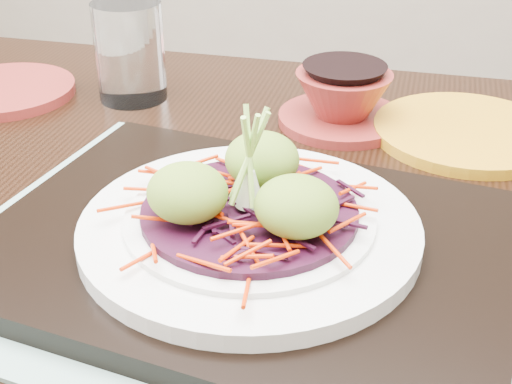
% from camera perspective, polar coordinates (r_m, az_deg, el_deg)
% --- Properties ---
extents(dining_table, '(1.24, 0.83, 0.78)m').
position_cam_1_polar(dining_table, '(0.66, -2.54, -10.28)').
color(dining_table, black).
rests_on(dining_table, ground).
extents(placemat, '(0.50, 0.42, 0.00)m').
position_cam_1_polar(placemat, '(0.55, -0.50, -5.28)').
color(placemat, gray).
rests_on(placemat, dining_table).
extents(serving_tray, '(0.44, 0.35, 0.02)m').
position_cam_1_polar(serving_tray, '(0.55, -0.51, -4.35)').
color(serving_tray, black).
rests_on(serving_tray, placemat).
extents(white_plate, '(0.26, 0.26, 0.02)m').
position_cam_1_polar(white_plate, '(0.54, -0.51, -2.80)').
color(white_plate, silver).
rests_on(white_plate, serving_tray).
extents(cabbage_bed, '(0.16, 0.16, 0.01)m').
position_cam_1_polar(cabbage_bed, '(0.53, -0.52, -1.62)').
color(cabbage_bed, black).
rests_on(cabbage_bed, white_plate).
extents(carrot_julienne, '(0.20, 0.20, 0.01)m').
position_cam_1_polar(carrot_julienne, '(0.53, -0.52, -0.88)').
color(carrot_julienne, red).
rests_on(carrot_julienne, cabbage_bed).
extents(guacamole_scoops, '(0.14, 0.12, 0.04)m').
position_cam_1_polar(guacamole_scoops, '(0.52, -0.55, 0.51)').
color(guacamole_scoops, '#588126').
rests_on(guacamole_scoops, cabbage_bed).
extents(scallion_garnish, '(0.06, 0.06, 0.09)m').
position_cam_1_polar(scallion_garnish, '(0.51, -0.54, 2.48)').
color(scallion_garnish, '#97CE52').
rests_on(scallion_garnish, cabbage_bed).
extents(terracotta_side_plate, '(0.18, 0.18, 0.01)m').
position_cam_1_polar(terracotta_side_plate, '(0.90, -19.49, 7.65)').
color(terracotta_side_plate, maroon).
rests_on(terracotta_side_plate, dining_table).
extents(water_glass, '(0.10, 0.10, 0.11)m').
position_cam_1_polar(water_glass, '(0.84, -10.06, 11.00)').
color(water_glass, white).
rests_on(water_glass, dining_table).
extents(terracotta_bowl_set, '(0.18, 0.18, 0.06)m').
position_cam_1_polar(terracotta_bowl_set, '(0.77, 6.95, 7.23)').
color(terracotta_bowl_set, maroon).
rests_on(terracotta_bowl_set, dining_table).
extents(yellow_plate, '(0.22, 0.22, 0.01)m').
position_cam_1_polar(yellow_plate, '(0.78, 16.50, 4.63)').
color(yellow_plate, '#B17613').
rests_on(yellow_plate, dining_table).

